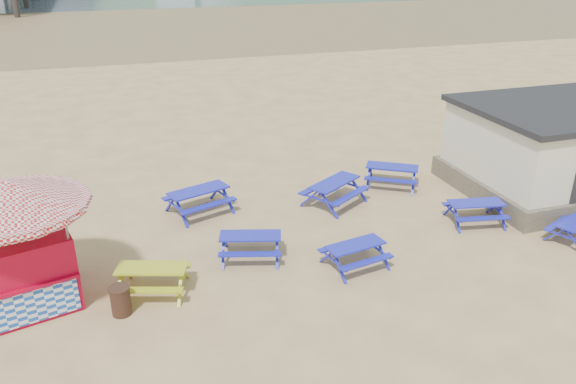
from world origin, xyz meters
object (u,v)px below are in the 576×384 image
object	(u,v)px
ice_cream_kiosk	(15,228)
litter_bin	(121,300)
picnic_table_blue_a	(199,201)
amenity_block	(566,147)
picnic_table_yellow	(153,280)
picnic_table_blue_b	(392,176)

from	to	relation	value
ice_cream_kiosk	litter_bin	bearing A→B (deg)	-44.01
picnic_table_blue_a	amenity_block	world-z (taller)	amenity_block
picnic_table_blue_a	picnic_table_yellow	size ratio (longest dim) A/B	1.13
picnic_table_blue_b	amenity_block	size ratio (longest dim) A/B	0.32
picnic_table_yellow	litter_bin	bearing A→B (deg)	-121.07
litter_bin	amenity_block	distance (m)	16.09
picnic_table_blue_b	ice_cream_kiosk	distance (m)	12.81
picnic_table_yellow	litter_bin	world-z (taller)	litter_bin
litter_bin	amenity_block	world-z (taller)	amenity_block
litter_bin	amenity_block	size ratio (longest dim) A/B	0.10
amenity_block	litter_bin	bearing A→B (deg)	-169.00
picnic_table_yellow	amenity_block	xyz separation A→B (m)	(14.93, 2.35, 1.20)
picnic_table_yellow	litter_bin	xyz separation A→B (m)	(-0.83, -0.71, 0.01)
picnic_table_blue_b	ice_cream_kiosk	world-z (taller)	ice_cream_kiosk
picnic_table_blue_b	picnic_table_yellow	bearing A→B (deg)	-121.99
picnic_table_blue_a	picnic_table_yellow	bearing A→B (deg)	-132.96
ice_cream_kiosk	amenity_block	distance (m)	18.01
ice_cream_kiosk	litter_bin	distance (m)	3.01
picnic_table_yellow	amenity_block	distance (m)	15.16
picnic_table_blue_a	amenity_block	bearing A→B (deg)	-27.31
ice_cream_kiosk	amenity_block	xyz separation A→B (m)	(17.91, 1.83, -0.51)
ice_cream_kiosk	amenity_block	size ratio (longest dim) A/B	0.61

